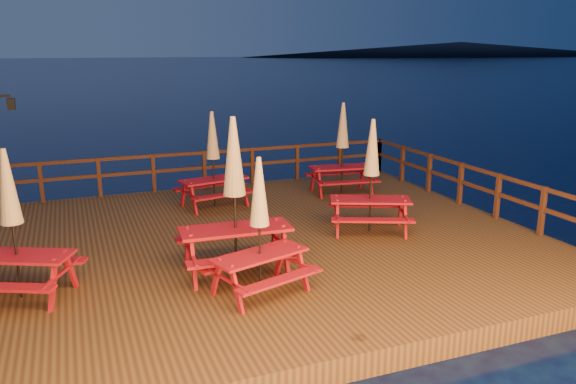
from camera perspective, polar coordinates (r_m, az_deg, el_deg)
name	(u,v)px	position (r m, az deg, el deg)	size (l,w,h in m)	color
ground	(257,256)	(12.32, -3.16, -6.48)	(500.00, 500.00, 0.00)	black
deck	(257,247)	(12.25, -3.17, -5.61)	(12.00, 10.00, 0.40)	#3F2614
deck_piles	(257,269)	(12.43, -3.14, -7.78)	(11.44, 9.44, 1.40)	#391C12
railing	(233,186)	(13.60, -5.58, 0.63)	(11.80, 9.75, 1.10)	#391C12
headland_right	(461,49)	(305.96, 17.16, 13.71)	(230.40, 86.40, 7.00)	black
picnic_table_0	(342,147)	(15.72, 5.54, 4.59)	(1.96, 1.68, 2.55)	maroon
picnic_table_1	(235,194)	(9.99, -5.45, -0.19)	(2.09, 1.75, 2.86)	maroon
picnic_table_2	(260,224)	(9.18, -2.91, -3.29)	(1.96, 1.77, 2.32)	maroon
picnic_table_3	(12,222)	(10.00, -26.22, -2.79)	(2.19, 2.04, 2.49)	maroon
picnic_table_4	(213,158)	(14.41, -7.62, 3.45)	(1.97, 1.73, 2.46)	maroon
picnic_table_5	(371,174)	(12.41, 8.46, 1.79)	(2.19, 2.03, 2.52)	maroon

